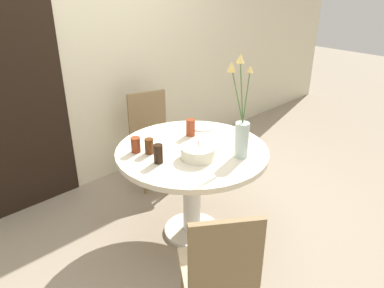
{
  "coord_description": "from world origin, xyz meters",
  "views": [
    {
      "loc": [
        -1.72,
        -1.79,
        1.97
      ],
      "look_at": [
        0.0,
        0.0,
        0.8
      ],
      "focal_mm": 35.0,
      "sensor_mm": 36.0,
      "label": 1
    }
  ],
  "objects_px": {
    "chair_left_flank": "(151,134)",
    "chair_far_back": "(220,269)",
    "flower_vase": "(241,128)",
    "drink_glass_1": "(158,154)",
    "drink_glass_0": "(191,128)",
    "drink_glass_3": "(149,146)",
    "side_plate": "(203,127)",
    "birthday_cake": "(198,152)",
    "drink_glass_2": "(136,145)"
  },
  "relations": [
    {
      "from": "chair_left_flank",
      "to": "chair_far_back",
      "type": "xyz_separation_m",
      "value": [
        -0.86,
        -1.7,
        0.0
      ]
    },
    {
      "from": "flower_vase",
      "to": "drink_glass_1",
      "type": "bearing_deg",
      "value": 146.43
    },
    {
      "from": "chair_far_back",
      "to": "drink_glass_0",
      "type": "bearing_deg",
      "value": -91.32
    },
    {
      "from": "drink_glass_1",
      "to": "drink_glass_3",
      "type": "relative_size",
      "value": 1.19
    },
    {
      "from": "side_plate",
      "to": "birthday_cake",
      "type": "bearing_deg",
      "value": -139.16
    },
    {
      "from": "flower_vase",
      "to": "drink_glass_3",
      "type": "distance_m",
      "value": 0.67
    },
    {
      "from": "drink_glass_2",
      "to": "chair_left_flank",
      "type": "bearing_deg",
      "value": 45.86
    },
    {
      "from": "flower_vase",
      "to": "drink_glass_0",
      "type": "distance_m",
      "value": 0.52
    },
    {
      "from": "side_plate",
      "to": "drink_glass_2",
      "type": "relative_size",
      "value": 1.76
    },
    {
      "from": "drink_glass_0",
      "to": "drink_glass_1",
      "type": "bearing_deg",
      "value": -159.2
    },
    {
      "from": "chair_left_flank",
      "to": "chair_far_back",
      "type": "relative_size",
      "value": 1.0
    },
    {
      "from": "side_plate",
      "to": "drink_glass_2",
      "type": "height_order",
      "value": "drink_glass_2"
    },
    {
      "from": "birthday_cake",
      "to": "drink_glass_0",
      "type": "relative_size",
      "value": 1.81
    },
    {
      "from": "birthday_cake",
      "to": "flower_vase",
      "type": "relative_size",
      "value": 0.34
    },
    {
      "from": "flower_vase",
      "to": "drink_glass_1",
      "type": "relative_size",
      "value": 5.31
    },
    {
      "from": "drink_glass_0",
      "to": "birthday_cake",
      "type": "bearing_deg",
      "value": -125.83
    },
    {
      "from": "drink_glass_2",
      "to": "drink_glass_0",
      "type": "bearing_deg",
      "value": -7.16
    },
    {
      "from": "flower_vase",
      "to": "drink_glass_1",
      "type": "xyz_separation_m",
      "value": [
        -0.48,
        0.32,
        -0.15
      ]
    },
    {
      "from": "chair_left_flank",
      "to": "birthday_cake",
      "type": "distance_m",
      "value": 1.15
    },
    {
      "from": "chair_left_flank",
      "to": "flower_vase",
      "type": "bearing_deg",
      "value": -77.73
    },
    {
      "from": "chair_left_flank",
      "to": "drink_glass_3",
      "type": "relative_size",
      "value": 7.91
    },
    {
      "from": "chair_far_back",
      "to": "chair_left_flank",
      "type": "bearing_deg",
      "value": -82.23
    },
    {
      "from": "drink_glass_3",
      "to": "side_plate",
      "type": "bearing_deg",
      "value": 6.16
    },
    {
      "from": "birthday_cake",
      "to": "side_plate",
      "type": "xyz_separation_m",
      "value": [
        0.42,
        0.36,
        -0.04
      ]
    },
    {
      "from": "chair_left_flank",
      "to": "side_plate",
      "type": "bearing_deg",
      "value": -67.91
    },
    {
      "from": "flower_vase",
      "to": "chair_far_back",
      "type": "bearing_deg",
      "value": -146.28
    },
    {
      "from": "chair_left_flank",
      "to": "flower_vase",
      "type": "distance_m",
      "value": 1.32
    },
    {
      "from": "drink_glass_3",
      "to": "drink_glass_1",
      "type": "bearing_deg",
      "value": -105.36
    },
    {
      "from": "drink_glass_3",
      "to": "drink_glass_0",
      "type": "bearing_deg",
      "value": 3.24
    },
    {
      "from": "chair_far_back",
      "to": "side_plate",
      "type": "relative_size",
      "value": 4.52
    },
    {
      "from": "drink_glass_2",
      "to": "drink_glass_3",
      "type": "xyz_separation_m",
      "value": [
        0.06,
        -0.09,
        0.0
      ]
    },
    {
      "from": "drink_glass_0",
      "to": "drink_glass_1",
      "type": "relative_size",
      "value": 1.01
    },
    {
      "from": "drink_glass_3",
      "to": "chair_far_back",
      "type": "bearing_deg",
      "value": -106.12
    },
    {
      "from": "birthday_cake",
      "to": "drink_glass_3",
      "type": "distance_m",
      "value": 0.36
    },
    {
      "from": "chair_left_flank",
      "to": "drink_glass_1",
      "type": "height_order",
      "value": "chair_left_flank"
    },
    {
      "from": "drink_glass_0",
      "to": "drink_glass_1",
      "type": "xyz_separation_m",
      "value": [
        -0.47,
        -0.18,
        -0.0
      ]
    },
    {
      "from": "drink_glass_2",
      "to": "side_plate",
      "type": "bearing_deg",
      "value": -1.6
    },
    {
      "from": "birthday_cake",
      "to": "flower_vase",
      "type": "height_order",
      "value": "flower_vase"
    },
    {
      "from": "flower_vase",
      "to": "side_plate",
      "type": "relative_size",
      "value": 3.6
    },
    {
      "from": "birthday_cake",
      "to": "flower_vase",
      "type": "distance_m",
      "value": 0.34
    },
    {
      "from": "drink_glass_0",
      "to": "side_plate",
      "type": "bearing_deg",
      "value": 12.76
    },
    {
      "from": "chair_far_back",
      "to": "drink_glass_1",
      "type": "distance_m",
      "value": 0.89
    },
    {
      "from": "side_plate",
      "to": "drink_glass_0",
      "type": "xyz_separation_m",
      "value": [
        -0.19,
        -0.04,
        0.06
      ]
    },
    {
      "from": "chair_far_back",
      "to": "side_plate",
      "type": "bearing_deg",
      "value": -96.69
    },
    {
      "from": "chair_left_flank",
      "to": "drink_glass_2",
      "type": "relative_size",
      "value": 7.95
    },
    {
      "from": "chair_far_back",
      "to": "drink_glass_3",
      "type": "height_order",
      "value": "chair_far_back"
    },
    {
      "from": "chair_left_flank",
      "to": "flower_vase",
      "type": "xyz_separation_m",
      "value": [
        -0.15,
        -1.22,
        0.48
      ]
    },
    {
      "from": "flower_vase",
      "to": "drink_glass_0",
      "type": "bearing_deg",
      "value": 90.67
    },
    {
      "from": "drink_glass_2",
      "to": "flower_vase",
      "type": "bearing_deg",
      "value": -48.6
    },
    {
      "from": "chair_far_back",
      "to": "flower_vase",
      "type": "distance_m",
      "value": 0.98
    }
  ]
}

